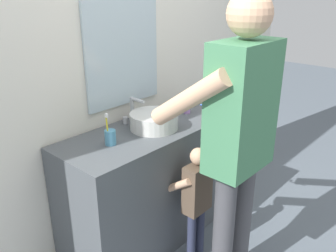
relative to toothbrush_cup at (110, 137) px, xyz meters
The scene contains 9 objects.
ground_plane 1.05m from the toothbrush_cup, 38.33° to the right, with size 14.00×14.00×0.00m, color slate.
back_wall 0.65m from the toothbrush_cup, 40.95° to the left, with size 4.40×0.10×2.70m.
vanity_cabinet 0.62m from the toothbrush_cup, ahead, with size 1.39×0.54×0.88m, color #4C5156.
sink_basin 0.37m from the toothbrush_cup, ahead, with size 0.33×0.33×0.11m.
faucet 0.42m from the toothbrush_cup, 26.84° to the left, with size 0.18×0.14×0.18m.
toothbrush_cup is the anchor object (origin of this frame).
soap_bottle 0.77m from the toothbrush_cup, ahead, with size 0.06×0.06×0.17m.
child_toddler 0.69m from the toothbrush_cup, 46.76° to the right, with size 0.26×0.26×0.85m.
adult_parent 0.78m from the toothbrush_cup, 61.78° to the right, with size 0.56×0.58×1.79m.
Camera 1 is at (-1.65, -1.33, 1.81)m, focal length 38.36 mm.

